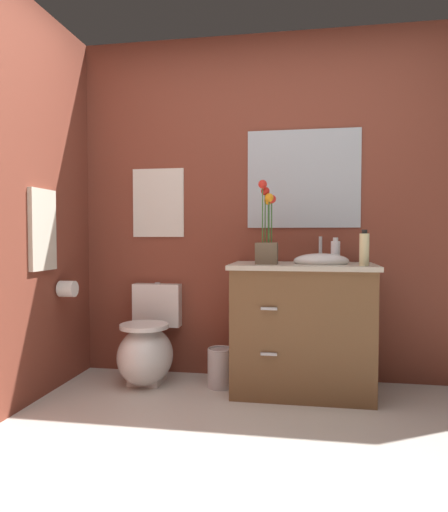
% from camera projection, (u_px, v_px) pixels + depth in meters
% --- Properties ---
extents(ground_plane, '(9.35, 9.35, 0.00)m').
position_uv_depth(ground_plane, '(237.00, 493.00, 1.90)').
color(ground_plane, beige).
extents(wall_back, '(4.36, 0.05, 2.50)m').
position_uv_depth(wall_back, '(296.00, 207.00, 3.40)').
color(wall_back, brown).
rests_on(wall_back, ground_plane).
extents(toilet, '(0.38, 0.59, 0.69)m').
position_uv_depth(toilet, '(148.00, 348.00, 3.33)').
color(toilet, white).
rests_on(toilet, ground_plane).
extents(vanity_cabinet, '(0.94, 0.56, 1.04)m').
position_uv_depth(vanity_cabinet, '(303.00, 326.00, 3.11)').
color(vanity_cabinet, brown).
rests_on(vanity_cabinet, ground_plane).
extents(flower_vase, '(0.14, 0.14, 0.54)m').
position_uv_depth(flower_vase, '(267.00, 239.00, 3.05)').
color(flower_vase, brown).
rests_on(flower_vase, vanity_cabinet).
extents(soap_bottle, '(0.06, 0.06, 0.17)m').
position_uv_depth(soap_bottle, '(335.00, 251.00, 3.17)').
color(soap_bottle, white).
rests_on(soap_bottle, vanity_cabinet).
extents(lotion_bottle, '(0.06, 0.06, 0.22)m').
position_uv_depth(lotion_bottle, '(364.00, 249.00, 2.87)').
color(lotion_bottle, beige).
rests_on(lotion_bottle, vanity_cabinet).
extents(trash_bin, '(0.18, 0.18, 0.27)m').
position_uv_depth(trash_bin, '(221.00, 367.00, 3.22)').
color(trash_bin, '#B7B7BC').
rests_on(trash_bin, ground_plane).
extents(wall_poster, '(0.40, 0.01, 0.51)m').
position_uv_depth(wall_poster, '(158.00, 203.00, 3.55)').
color(wall_poster, silver).
extents(wall_mirror, '(0.80, 0.01, 0.70)m').
position_uv_depth(wall_mirror, '(303.00, 179.00, 3.36)').
color(wall_mirror, '#B2BCC6').
extents(hanging_towel, '(0.03, 0.28, 0.52)m').
position_uv_depth(hanging_towel, '(43.00, 230.00, 2.99)').
color(hanging_towel, beige).
extents(toilet_paper_roll, '(0.11, 0.11, 0.11)m').
position_uv_depth(toilet_paper_roll, '(68.00, 289.00, 3.20)').
color(toilet_paper_roll, white).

